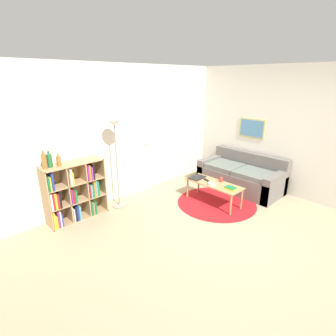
{
  "coord_description": "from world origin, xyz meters",
  "views": [
    {
      "loc": [
        -3.14,
        -1.74,
        2.35
      ],
      "look_at": [
        -0.17,
        1.38,
        0.85
      ],
      "focal_mm": 28.0,
      "sensor_mm": 36.0,
      "label": 1
    }
  ],
  "objects_px": {
    "laptop": "(197,177)",
    "cup": "(221,180)",
    "bookshelf": "(74,193)",
    "bottle_right": "(59,161)",
    "bowl": "(212,184)",
    "bottle_left": "(44,161)",
    "couch": "(241,176)",
    "floor_lamp": "(115,137)",
    "bottle_middle": "(50,161)",
    "coffee_table": "(214,185)"
  },
  "relations": [
    {
      "from": "laptop",
      "to": "cup",
      "type": "xyz_separation_m",
      "value": [
        0.17,
        -0.46,
        0.04
      ]
    },
    {
      "from": "bookshelf",
      "to": "bottle_right",
      "type": "height_order",
      "value": "bottle_right"
    },
    {
      "from": "bowl",
      "to": "bottle_left",
      "type": "xyz_separation_m",
      "value": [
        -2.49,
        1.33,
        0.69
      ]
    },
    {
      "from": "couch",
      "to": "laptop",
      "type": "bearing_deg",
      "value": 160.99
    },
    {
      "from": "bookshelf",
      "to": "floor_lamp",
      "type": "height_order",
      "value": "floor_lamp"
    },
    {
      "from": "bookshelf",
      "to": "couch",
      "type": "height_order",
      "value": "bookshelf"
    },
    {
      "from": "bottle_right",
      "to": "bottle_middle",
      "type": "bearing_deg",
      "value": 159.73
    },
    {
      "from": "floor_lamp",
      "to": "laptop",
      "type": "bearing_deg",
      "value": -28.49
    },
    {
      "from": "bottle_left",
      "to": "bottle_middle",
      "type": "xyz_separation_m",
      "value": [
        0.09,
        0.02,
        -0.01
      ]
    },
    {
      "from": "bottle_right",
      "to": "floor_lamp",
      "type": "bearing_deg",
      "value": -6.58
    },
    {
      "from": "floor_lamp",
      "to": "laptop",
      "type": "xyz_separation_m",
      "value": [
        1.39,
        -0.75,
        -0.92
      ]
    },
    {
      "from": "cup",
      "to": "bottle_right",
      "type": "relative_size",
      "value": 0.46
    },
    {
      "from": "bottle_left",
      "to": "coffee_table",
      "type": "bearing_deg",
      "value": -26.37
    },
    {
      "from": "floor_lamp",
      "to": "coffee_table",
      "type": "distance_m",
      "value": 2.07
    },
    {
      "from": "cup",
      "to": "bottle_middle",
      "type": "relative_size",
      "value": 0.36
    },
    {
      "from": "bowl",
      "to": "coffee_table",
      "type": "bearing_deg",
      "value": 15.56
    },
    {
      "from": "bowl",
      "to": "bottle_middle",
      "type": "height_order",
      "value": "bottle_middle"
    },
    {
      "from": "coffee_table",
      "to": "bottle_middle",
      "type": "distance_m",
      "value": 2.94
    },
    {
      "from": "bottle_right",
      "to": "cup",
      "type": "bearing_deg",
      "value": -27.58
    },
    {
      "from": "bookshelf",
      "to": "couch",
      "type": "distance_m",
      "value": 3.52
    },
    {
      "from": "coffee_table",
      "to": "floor_lamp",
      "type": "bearing_deg",
      "value": 140.72
    },
    {
      "from": "bowl",
      "to": "bottle_left",
      "type": "height_order",
      "value": "bottle_left"
    },
    {
      "from": "couch",
      "to": "bottle_right",
      "type": "distance_m",
      "value": 3.77
    },
    {
      "from": "floor_lamp",
      "to": "laptop",
      "type": "height_order",
      "value": "floor_lamp"
    },
    {
      "from": "couch",
      "to": "bottle_middle",
      "type": "relative_size",
      "value": 6.83
    },
    {
      "from": "laptop",
      "to": "bottle_middle",
      "type": "relative_size",
      "value": 1.34
    },
    {
      "from": "bookshelf",
      "to": "bottle_left",
      "type": "relative_size",
      "value": 3.46
    },
    {
      "from": "bookshelf",
      "to": "cup",
      "type": "relative_size",
      "value": 10.95
    },
    {
      "from": "bookshelf",
      "to": "bottle_left",
      "type": "distance_m",
      "value": 0.76
    },
    {
      "from": "laptop",
      "to": "bowl",
      "type": "height_order",
      "value": "bowl"
    },
    {
      "from": "couch",
      "to": "coffee_table",
      "type": "bearing_deg",
      "value": -178.38
    },
    {
      "from": "bottle_middle",
      "to": "bottle_right",
      "type": "height_order",
      "value": "bottle_middle"
    },
    {
      "from": "bowl",
      "to": "bottle_right",
      "type": "height_order",
      "value": "bottle_right"
    },
    {
      "from": "laptop",
      "to": "bowl",
      "type": "xyz_separation_m",
      "value": [
        -0.09,
        -0.44,
        0.02
      ]
    },
    {
      "from": "bookshelf",
      "to": "cup",
      "type": "bearing_deg",
      "value": -29.65
    },
    {
      "from": "floor_lamp",
      "to": "bottle_left",
      "type": "height_order",
      "value": "floor_lamp"
    },
    {
      "from": "bottle_middle",
      "to": "bottle_left",
      "type": "bearing_deg",
      "value": -166.18
    },
    {
      "from": "bottle_middle",
      "to": "cup",
      "type": "bearing_deg",
      "value": -27.27
    },
    {
      "from": "bottle_left",
      "to": "bottle_right",
      "type": "bearing_deg",
      "value": -6.39
    },
    {
      "from": "floor_lamp",
      "to": "bottle_right",
      "type": "xyz_separation_m",
      "value": [
        -0.99,
        0.11,
        -0.25
      ]
    },
    {
      "from": "bottle_middle",
      "to": "bottle_right",
      "type": "distance_m",
      "value": 0.13
    },
    {
      "from": "bookshelf",
      "to": "bottle_middle",
      "type": "height_order",
      "value": "bottle_middle"
    },
    {
      "from": "bookshelf",
      "to": "coffee_table",
      "type": "relative_size",
      "value": 0.9
    },
    {
      "from": "bookshelf",
      "to": "bottle_right",
      "type": "xyz_separation_m",
      "value": [
        -0.18,
        -0.02,
        0.61
      ]
    },
    {
      "from": "bookshelf",
      "to": "cup",
      "type": "distance_m",
      "value": 2.72
    },
    {
      "from": "couch",
      "to": "cup",
      "type": "distance_m",
      "value": 0.94
    },
    {
      "from": "laptop",
      "to": "cup",
      "type": "bearing_deg",
      "value": -69.39
    },
    {
      "from": "couch",
      "to": "coffee_table",
      "type": "height_order",
      "value": "couch"
    },
    {
      "from": "couch",
      "to": "laptop",
      "type": "distance_m",
      "value": 1.16
    },
    {
      "from": "laptop",
      "to": "bottle_left",
      "type": "bearing_deg",
      "value": 160.99
    }
  ]
}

